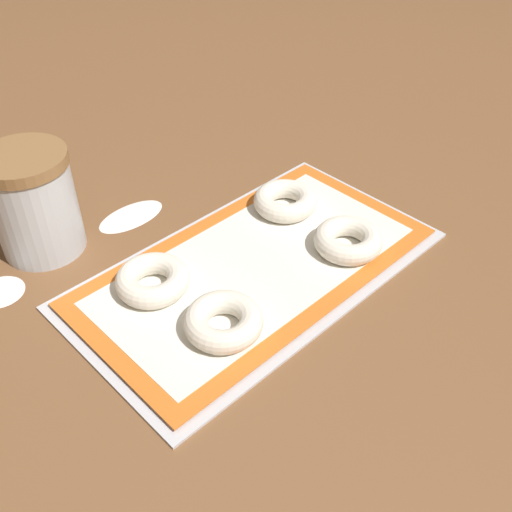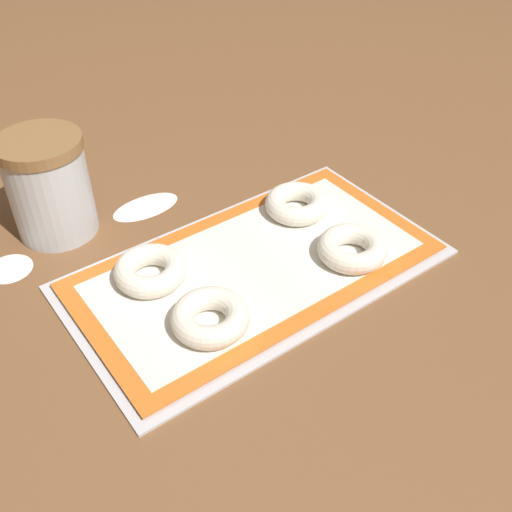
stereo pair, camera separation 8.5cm
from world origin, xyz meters
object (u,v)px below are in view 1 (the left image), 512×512
(bagel_front_left, at_px, (223,321))
(bagel_front_right, at_px, (348,240))
(bagel_back_right, at_px, (285,201))
(baking_tray, at_px, (256,268))
(flour_canister, at_px, (34,203))
(bagel_back_left, at_px, (153,280))

(bagel_front_left, height_order, bagel_front_right, same)
(bagel_front_left, height_order, bagel_back_right, same)
(bagel_front_left, relative_size, bagel_front_right, 1.00)
(bagel_front_right, bearing_deg, bagel_back_right, 87.11)
(baking_tray, relative_size, bagel_back_right, 5.26)
(baking_tray, relative_size, bagel_front_left, 5.26)
(bagel_back_right, bearing_deg, flour_canister, 148.33)
(bagel_back_left, bearing_deg, bagel_back_right, 0.94)
(baking_tray, bearing_deg, bagel_back_left, 155.73)
(bagel_front_left, bearing_deg, bagel_back_left, 98.02)
(baking_tray, bearing_deg, bagel_front_left, -152.00)
(flour_canister, bearing_deg, bagel_back_left, -74.92)
(bagel_back_left, distance_m, flour_canister, 0.20)
(bagel_front_right, bearing_deg, flour_canister, 133.37)
(bagel_front_right, distance_m, bagel_back_right, 0.13)
(bagel_back_right, bearing_deg, bagel_back_left, -179.06)
(bagel_front_left, relative_size, bagel_back_left, 1.00)
(bagel_front_left, height_order, bagel_back_left, same)
(bagel_front_right, bearing_deg, bagel_back_left, 153.36)
(baking_tray, xyz_separation_m, bagel_front_left, (-0.11, -0.06, 0.02))
(bagel_back_right, height_order, flour_canister, flour_canister)
(bagel_back_left, relative_size, flour_canister, 0.64)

